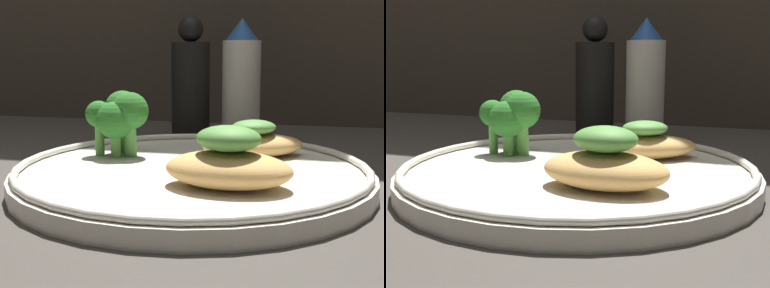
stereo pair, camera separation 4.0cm
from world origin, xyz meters
The scene contains 7 objects.
ground_plane centered at (0.00, 0.00, -0.50)cm, with size 180.00×180.00×1.00cm, color #3D3833.
plate centered at (0.00, 0.00, 0.99)cm, with size 29.32×29.32×2.00cm.
grilled_meat_front centered at (3.92, -5.38, 3.12)cm, with size 9.35×6.14×4.44cm.
grilled_meat_middle centered at (4.45, 5.50, 2.74)cm, with size 10.59×8.32×3.44cm.
broccoli_bunch centered at (-7.65, 3.29, 5.19)cm, with size 5.92×5.44×5.97cm.
sauce_bottle centered at (0.93, 22.29, 7.25)cm, with size 4.77×4.77×15.16cm.
pepper_grinder centered at (-5.60, 22.29, 6.89)cm, with size 4.92×4.92×15.45cm.
Camera 2 is at (13.02, -36.80, 10.57)cm, focal length 45.00 mm.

